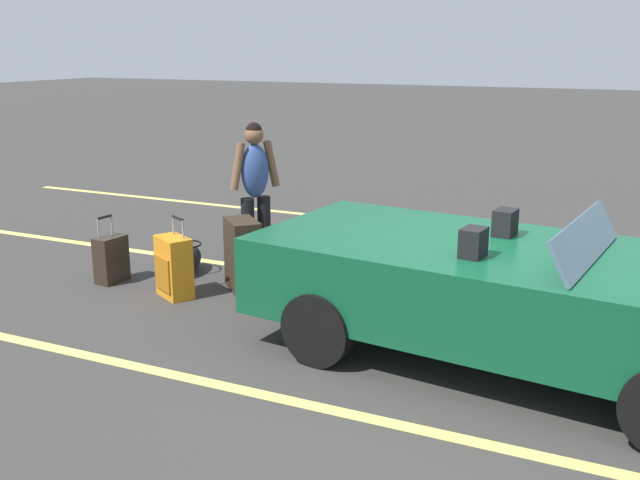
{
  "coord_description": "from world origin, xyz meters",
  "views": [
    {
      "loc": [
        0.93,
        -5.55,
        2.46
      ],
      "look_at": [
        -1.78,
        0.27,
        0.75
      ],
      "focal_mm": 41.09,
      "sensor_mm": 36.0,
      "label": 1
    }
  ],
  "objects_px": {
    "suitcase_medium_bright": "(174,267)",
    "traveler_person": "(255,188)",
    "suitcase_large_black": "(243,255)",
    "duffel_bag": "(186,259)",
    "convertible_car": "(539,297)",
    "suitcase_small_carryon": "(111,259)"
  },
  "relations": [
    {
      "from": "convertible_car",
      "to": "suitcase_large_black",
      "type": "height_order",
      "value": "convertible_car"
    },
    {
      "from": "traveler_person",
      "to": "suitcase_medium_bright",
      "type": "bearing_deg",
      "value": -66.91
    },
    {
      "from": "suitcase_small_carryon",
      "to": "traveler_person",
      "type": "distance_m",
      "value": 1.73
    },
    {
      "from": "traveler_person",
      "to": "suitcase_small_carryon",
      "type": "bearing_deg",
      "value": -101.37
    },
    {
      "from": "duffel_bag",
      "to": "suitcase_medium_bright",
      "type": "bearing_deg",
      "value": -62.82
    },
    {
      "from": "suitcase_medium_bright",
      "to": "traveler_person",
      "type": "height_order",
      "value": "traveler_person"
    },
    {
      "from": "suitcase_small_carryon",
      "to": "traveler_person",
      "type": "bearing_deg",
      "value": 49.03
    },
    {
      "from": "suitcase_large_black",
      "to": "suitcase_small_carryon",
      "type": "distance_m",
      "value": 1.46
    },
    {
      "from": "duffel_bag",
      "to": "traveler_person",
      "type": "height_order",
      "value": "traveler_person"
    },
    {
      "from": "convertible_car",
      "to": "suitcase_small_carryon",
      "type": "height_order",
      "value": "convertible_car"
    },
    {
      "from": "convertible_car",
      "to": "suitcase_small_carryon",
      "type": "relative_size",
      "value": 5.99
    },
    {
      "from": "traveler_person",
      "to": "suitcase_large_black",
      "type": "bearing_deg",
      "value": -35.35
    },
    {
      "from": "suitcase_large_black",
      "to": "traveler_person",
      "type": "bearing_deg",
      "value": 63.05
    },
    {
      "from": "suitcase_medium_bright",
      "to": "suitcase_small_carryon",
      "type": "xyz_separation_m",
      "value": [
        -0.9,
        0.12,
        -0.06
      ]
    },
    {
      "from": "suitcase_large_black",
      "to": "suitcase_medium_bright",
      "type": "height_order",
      "value": "suitcase_medium_bright"
    },
    {
      "from": "convertible_car",
      "to": "suitcase_large_black",
      "type": "relative_size",
      "value": 5.83
    },
    {
      "from": "suitcase_medium_bright",
      "to": "traveler_person",
      "type": "relative_size",
      "value": 0.5
    },
    {
      "from": "traveler_person",
      "to": "duffel_bag",
      "type": "bearing_deg",
      "value": -106.04
    },
    {
      "from": "suitcase_large_black",
      "to": "suitcase_medium_bright",
      "type": "xyz_separation_m",
      "value": [
        -0.51,
        -0.5,
        -0.06
      ]
    },
    {
      "from": "suitcase_large_black",
      "to": "convertible_car",
      "type": "bearing_deg",
      "value": -59.43
    },
    {
      "from": "suitcase_medium_bright",
      "to": "suitcase_large_black",
      "type": "bearing_deg",
      "value": 163.04
    },
    {
      "from": "convertible_car",
      "to": "duffel_bag",
      "type": "relative_size",
      "value": 6.17
    }
  ]
}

